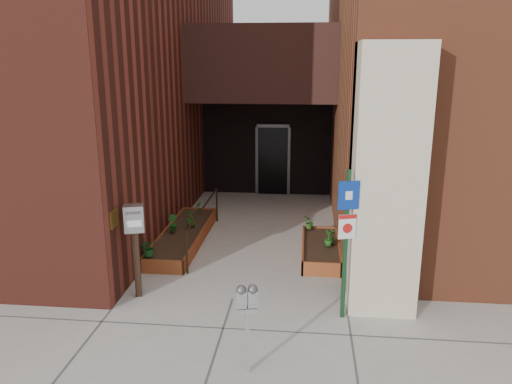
# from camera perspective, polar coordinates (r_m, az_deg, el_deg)

# --- Properties ---
(ground) EXTENTS (80.00, 80.00, 0.00)m
(ground) POSITION_cam_1_polar(r_m,az_deg,el_deg) (9.07, -2.72, -12.14)
(ground) COLOR #9E9991
(ground) RESTS_ON ground
(architecture) EXTENTS (20.00, 14.60, 10.00)m
(architecture) POSITION_cam_1_polar(r_m,az_deg,el_deg) (14.96, 0.44, 18.24)
(architecture) COLOR maroon
(architecture) RESTS_ON ground
(planter_left) EXTENTS (0.90, 3.60, 0.30)m
(planter_left) POSITION_cam_1_polar(r_m,az_deg,el_deg) (11.74, -8.28, -5.10)
(planter_left) COLOR brown
(planter_left) RESTS_ON ground
(planter_right) EXTENTS (0.80, 2.20, 0.30)m
(planter_right) POSITION_cam_1_polar(r_m,az_deg,el_deg) (10.94, 7.39, -6.59)
(planter_right) COLOR brown
(planter_right) RESTS_ON ground
(handrail) EXTENTS (0.04, 3.34, 0.90)m
(handrail) POSITION_cam_1_polar(r_m,az_deg,el_deg) (11.39, -6.01, -2.40)
(handrail) COLOR black
(handrail) RESTS_ON ground
(parking_meter) EXTENTS (0.30, 0.17, 1.29)m
(parking_meter) POSITION_cam_1_polar(r_m,az_deg,el_deg) (6.71, -1.03, -12.84)
(parking_meter) COLOR #A4A4A7
(parking_meter) RESTS_ON ground
(sign_post) EXTENTS (0.33, 0.13, 2.49)m
(sign_post) POSITION_cam_1_polar(r_m,az_deg,el_deg) (8.00, 10.31, -4.24)
(sign_post) COLOR #153C1F
(sign_post) RESTS_ON ground
(payment_dropbox) EXTENTS (0.40, 0.34, 1.70)m
(payment_dropbox) POSITION_cam_1_polar(r_m,az_deg,el_deg) (8.96, -13.68, -4.39)
(payment_dropbox) COLOR black
(payment_dropbox) RESTS_ON ground
(shrub_left_a) EXTENTS (0.47, 0.47, 0.37)m
(shrub_left_a) POSITION_cam_1_polar(r_m,az_deg,el_deg) (10.26, -12.15, -6.18)
(shrub_left_a) COLOR #16501A
(shrub_left_a) RESTS_ON planter_left
(shrub_left_b) EXTENTS (0.30, 0.30, 0.39)m
(shrub_left_b) POSITION_cam_1_polar(r_m,az_deg,el_deg) (11.58, -9.54, -3.52)
(shrub_left_b) COLOR #1B5819
(shrub_left_b) RESTS_ON planter_left
(shrub_left_c) EXTENTS (0.31, 0.31, 0.39)m
(shrub_left_c) POSITION_cam_1_polar(r_m,az_deg,el_deg) (11.89, -7.41, -2.96)
(shrub_left_c) COLOR #255D1A
(shrub_left_c) RESTS_ON planter_left
(shrub_left_d) EXTENTS (0.23, 0.23, 0.32)m
(shrub_left_d) POSITION_cam_1_polar(r_m,az_deg,el_deg) (12.75, -6.54, -1.86)
(shrub_left_d) COLOR #1B5719
(shrub_left_d) RESTS_ON planter_left
(shrub_right_a) EXTENTS (0.24, 0.24, 0.33)m
(shrub_right_a) POSITION_cam_1_polar(r_m,az_deg,el_deg) (10.69, 8.31, -5.25)
(shrub_right_a) COLOR #1F5F1B
(shrub_right_a) RESTS_ON planter_right
(shrub_right_b) EXTENTS (0.24, 0.24, 0.33)m
(shrub_right_b) POSITION_cam_1_polar(r_m,az_deg,el_deg) (10.84, 8.77, -4.97)
(shrub_right_b) COLOR #26601B
(shrub_right_b) RESTS_ON planter_right
(shrub_right_c) EXTENTS (0.33, 0.33, 0.30)m
(shrub_right_c) POSITION_cam_1_polar(r_m,az_deg,el_deg) (11.67, 6.12, -3.48)
(shrub_right_c) COLOR #275C1A
(shrub_right_c) RESTS_ON planter_right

